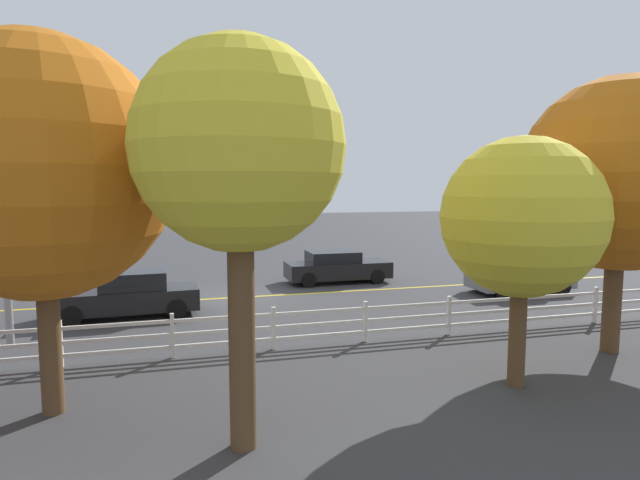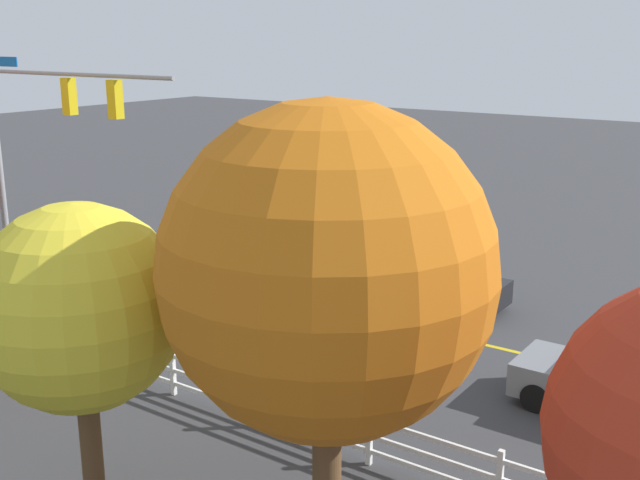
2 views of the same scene
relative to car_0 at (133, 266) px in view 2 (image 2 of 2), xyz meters
The scene contains 9 objects.
ground_plane 4.22m from the car_0, 151.46° to the right, with size 120.00×120.00×0.00m, color #38383A.
lane_center_stripe 7.94m from the car_0, 165.45° to the right, with size 28.00×0.16×0.01m, color gold.
signal_assembly 5.16m from the car_0, 76.13° to the left, with size 7.77×0.38×7.36m.
car_0 is the anchor object (origin of this frame).
car_1 9.48m from the car_0, 154.52° to the right, with size 4.66×1.93×1.42m.
car_2 15.17m from the car_0, behind, with size 4.13×1.90×1.47m.
white_rail_fence 8.21m from the car_0, 144.18° to the left, with size 26.10×0.10×1.15m.
tree_1 12.67m from the car_0, 134.96° to the left, with size 3.43×3.43×5.42m.
tree_2 15.08m from the car_0, 149.82° to the left, with size 4.96×4.96×7.14m.
Camera 2 is at (-14.88, 18.09, 7.92)m, focal length 43.07 mm.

